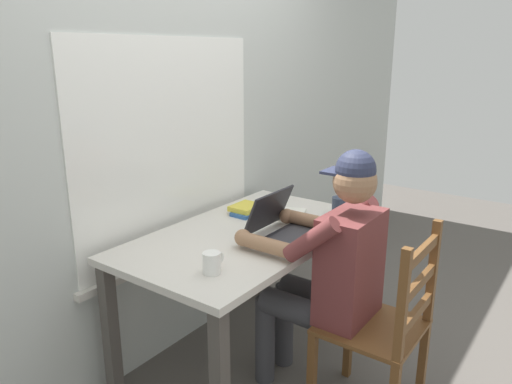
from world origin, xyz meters
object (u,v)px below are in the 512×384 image
Objects in this scene: laptop at (284,226)px; book_stack_main at (247,209)px; coffee_mug_dark at (340,206)px; seated_person at (329,266)px; coffee_mug_white at (212,263)px; computer_mouse at (325,222)px; desk at (248,250)px; wooden_chair at (383,328)px.

laptop reaches higher than book_stack_main.
seated_person is at bearing -157.94° from coffee_mug_dark.
laptop is 0.53m from coffee_mug_white.
book_stack_main is (0.22, 0.64, 0.09)m from seated_person.
computer_mouse is 0.80m from coffee_mug_white.
laptop is (0.06, -0.18, 0.15)m from desk.
coffee_mug_white is 0.90× the size of coffee_mug_dark.
coffee_mug_white is (-0.48, 0.57, 0.34)m from wooden_chair.
coffee_mug_dark is at bearing 22.06° from seated_person.
wooden_chair is 2.86× the size of laptop.
book_stack_main reaches higher than desk.
desk is at bearing 140.85° from computer_mouse.
seated_person is 0.38m from computer_mouse.
laptop is at bearing -115.49° from book_stack_main.
book_stack_main is at bearing 26.38° from coffee_mug_white.
coffee_mug_dark is (1.00, -0.08, 0.00)m from coffee_mug_white.
laptop reaches higher than desk.
wooden_chair is at bearing -136.65° from coffee_mug_dark.
coffee_mug_dark is (0.52, 0.49, 0.34)m from wooden_chair.
coffee_mug_white is 0.78m from book_stack_main.
seated_person reaches higher than book_stack_main.
laptop reaches higher than coffee_mug_white.
wooden_chair reaches higher than computer_mouse.
coffee_mug_white is at bearing 148.63° from seated_person.
laptop reaches higher than coffee_mug_dark.
desk is at bearing 19.75° from coffee_mug_white.
wooden_chair is at bearing -123.41° from computer_mouse.
desk is at bearing 155.02° from coffee_mug_dark.
wooden_chair is 4.79× the size of book_stack_main.
desk is 4.12× the size of laptop.
coffee_mug_dark is at bearing -4.65° from coffee_mug_white.
laptop is 2.64× the size of coffee_mug_dark.
desk is 10.88× the size of coffee_mug_dark.
wooden_chair is 0.79m from coffee_mug_dark.
desk is 1.44× the size of wooden_chair.
desk is 0.77m from wooden_chair.
laptop is at bearing 172.04° from coffee_mug_dark.
wooden_chair reaches higher than coffee_mug_white.
desk is at bearing 108.09° from laptop.
computer_mouse is (0.31, 0.19, 0.08)m from seated_person.
seated_person is 11.07× the size of coffee_mug_white.
computer_mouse is at bearing -78.01° from book_stack_main.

